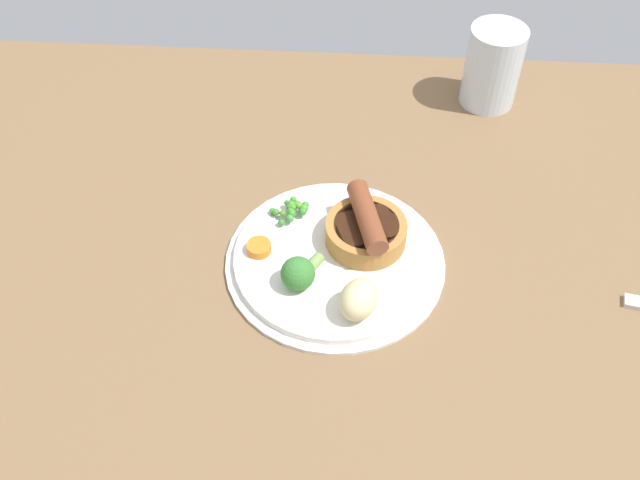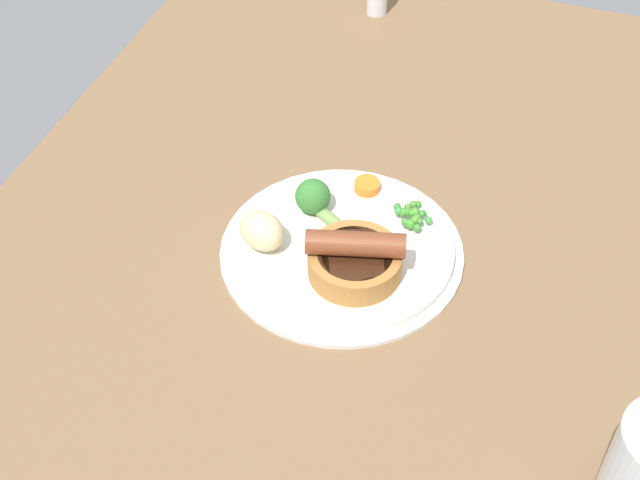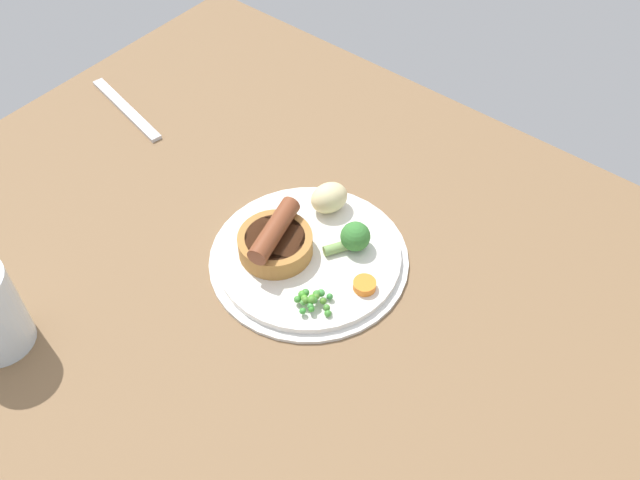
{
  "view_description": "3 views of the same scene",
  "coord_description": "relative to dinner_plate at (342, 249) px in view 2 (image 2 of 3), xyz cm",
  "views": [
    {
      "loc": [
        -3.16,
        52.69,
        65.61
      ],
      "look_at": [
        0.19,
        1.52,
        7.11
      ],
      "focal_mm": 40.0,
      "sensor_mm": 36.0,
      "label": 1
    },
    {
      "loc": [
        -61.79,
        -17.27,
        68.78
      ],
      "look_at": [
        -3.31,
        2.95,
        6.06
      ],
      "focal_mm": 50.0,
      "sensor_mm": 36.0,
      "label": 2
    },
    {
      "loc": [
        35.14,
        -41.84,
        71.9
      ],
      "look_at": [
        -0.76,
        2.52,
        6.21
      ],
      "focal_mm": 40.0,
      "sensor_mm": 36.0,
      "label": 3
    }
  ],
  "objects": [
    {
      "name": "potato_chunk_2",
      "position": [
        -2.79,
        7.51,
        2.81
      ],
      "size": [
        5.42,
        6.04,
        3.95
      ],
      "primitive_type": "ellipsoid",
      "rotation": [
        0.0,
        0.0,
        4.35
      ],
      "color": "beige",
      "rests_on": "dinner_plate"
    },
    {
      "name": "dining_table",
      "position": [
        1.5,
        -1.23,
        -2.07
      ],
      "size": [
        110.0,
        80.0,
        3.0
      ],
      "primitive_type": "cube",
      "color": "brown",
      "rests_on": "ground"
    },
    {
      "name": "carrot_slice_0",
      "position": [
        8.58,
        -0.03,
        1.37
      ],
      "size": [
        3.73,
        3.73,
        1.08
      ],
      "primitive_type": "cylinder",
      "rotation": [
        0.0,
        0.0,
        0.49
      ],
      "color": "orange",
      "rests_on": "dinner_plate"
    },
    {
      "name": "pea_pile",
      "position": [
        5.36,
        -5.81,
        1.86
      ],
      "size": [
        4.64,
        4.42,
        1.88
      ],
      "color": "#388237",
      "rests_on": "dinner_plate"
    },
    {
      "name": "sausage_pudding",
      "position": [
        -3.33,
        -2.38,
        2.74
      ],
      "size": [
        9.21,
        9.84,
        5.17
      ],
      "rotation": [
        0.0,
        0.0,
        4.98
      ],
      "color": "#AD7538",
      "rests_on": "dinner_plate"
    },
    {
      "name": "broccoli_floret_near",
      "position": [
        3.66,
        4.24,
        2.59
      ],
      "size": [
        4.54,
        5.7,
        3.73
      ],
      "rotation": [
        0.0,
        0.0,
        1.03
      ],
      "color": "#387A33",
      "rests_on": "dinner_plate"
    },
    {
      "name": "dinner_plate",
      "position": [
        0.0,
        0.0,
        0.0
      ],
      "size": [
        24.88,
        24.88,
        1.4
      ],
      "color": "silver",
      "rests_on": "dining_table"
    }
  ]
}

